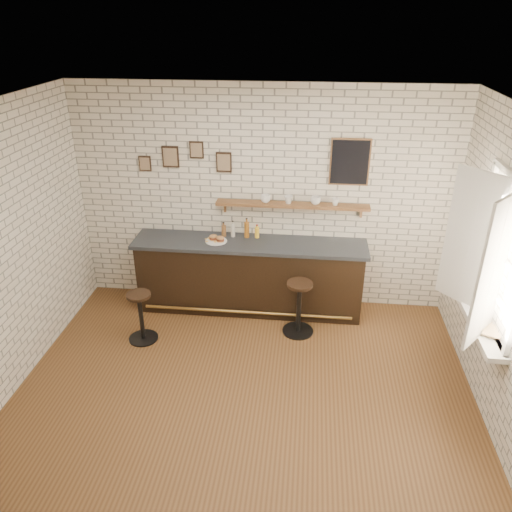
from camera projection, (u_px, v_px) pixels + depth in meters
The scene contains 21 objects.
ground at pixel (244, 390), 5.51m from camera, with size 5.00×5.00×0.00m, color brown.
bar_counter at pixel (250, 276), 6.80m from camera, with size 3.10×0.65×1.01m.
sandwich_plate at pixel (216, 241), 6.60m from camera, with size 0.28×0.28×0.01m, color white.
ciabatta_sandwich at pixel (217, 238), 6.58m from camera, with size 0.23×0.16×0.07m.
potato_chips at pixel (215, 240), 6.60m from camera, with size 0.25×0.17×0.00m.
bitters_bottle_brown at pixel (224, 230), 6.72m from camera, with size 0.06×0.06×0.20m.
bitters_bottle_white at pixel (233, 230), 6.70m from camera, with size 0.06×0.06×0.23m.
bitters_bottle_amber at pixel (247, 229), 6.67m from camera, with size 0.07×0.07×0.27m.
condiment_bottle_yellow at pixel (257, 232), 6.68m from camera, with size 0.06×0.06×0.19m.
bar_stool_left at pixel (141, 315), 6.20m from camera, with size 0.37×0.37×0.67m.
bar_stool_right at pixel (299, 306), 6.33m from camera, with size 0.41×0.41×0.73m.
wall_shelf at pixel (292, 205), 6.50m from camera, with size 2.00×0.18×0.18m.
shelf_cup_a at pixel (266, 199), 6.50m from camera, with size 0.13×0.13×0.10m, color white.
shelf_cup_b at pixel (289, 200), 6.47m from camera, with size 0.11×0.11×0.10m, color white.
shelf_cup_c at pixel (316, 201), 6.43m from camera, with size 0.13×0.13×0.10m, color white.
shelf_cup_d at pixel (335, 202), 6.41m from camera, with size 0.10×0.10×0.09m, color white.
back_wall_decor at pixel (280, 160), 6.33m from camera, with size 2.96×0.02×0.56m.
window_sill at pixel (478, 320), 5.14m from camera, with size 0.20×1.35×0.06m.
casement_window at pixel (488, 255), 4.80m from camera, with size 0.40×1.30×1.56m.
book_lower at pixel (484, 331), 4.89m from camera, with size 0.18×0.24×0.02m, color tan.
book_upper at pixel (484, 328), 4.90m from camera, with size 0.17×0.23×0.02m, color tan.
Camera 1 is at (0.60, -4.22, 3.79)m, focal length 35.00 mm.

